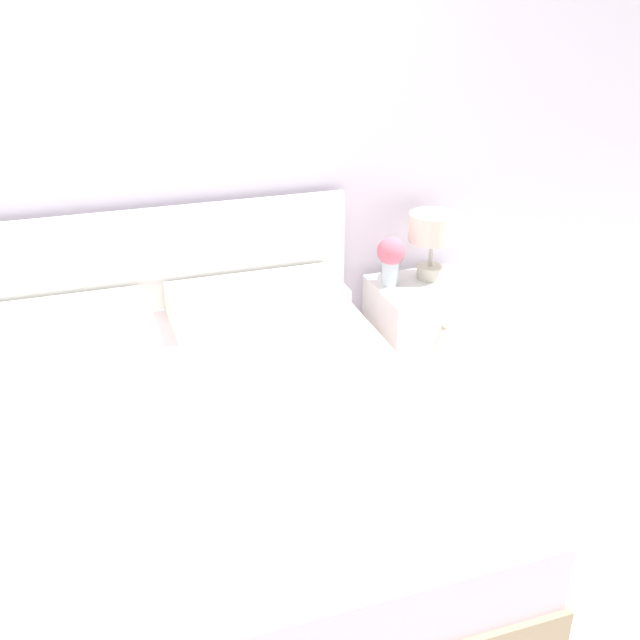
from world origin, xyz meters
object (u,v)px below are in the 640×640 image
(flower_vase, at_px, (391,256))
(bed, at_px, (190,464))
(table_lamp, at_px, (432,233))
(nightstand, at_px, (421,336))

(flower_vase, bearing_deg, bed, -146.28)
(table_lamp, xyz_separation_m, flower_vase, (-0.21, -0.01, -0.08))
(bed, height_order, table_lamp, bed)
(nightstand, bearing_deg, table_lamp, 50.46)
(table_lamp, height_order, flower_vase, table_lamp)
(bed, height_order, flower_vase, bed)
(bed, relative_size, flower_vase, 8.29)
(bed, distance_m, table_lamp, 1.58)
(nightstand, height_order, table_lamp, table_lamp)
(bed, xyz_separation_m, table_lamp, (1.31, 0.74, 0.49))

